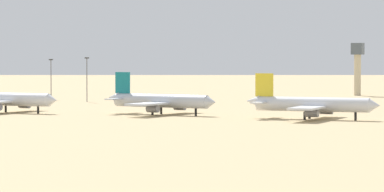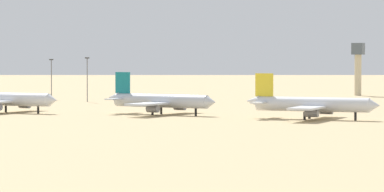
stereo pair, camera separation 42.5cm
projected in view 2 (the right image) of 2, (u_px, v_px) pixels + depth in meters
ground at (137, 118)px, 305.56m from camera, size 4000.00×4000.00×0.00m
ridge_far_west at (211, 23)px, 1555.80m from camera, size 328.09×268.07×139.42m
parked_jet_yellow_3 at (4, 99)px, 331.80m from camera, size 40.49×33.89×13.41m
parked_jet_teal_4 at (160, 101)px, 320.29m from camera, size 40.28×34.11×13.30m
parked_jet_yellow_5 at (311, 104)px, 296.30m from camera, size 40.34×33.84×13.34m
control_tower at (358, 64)px, 476.47m from camera, size 5.20×5.20×24.60m
light_pole_west at (51, 76)px, 433.38m from camera, size 1.80×0.50×17.22m
light_pole_mid at (87, 77)px, 410.01m from camera, size 1.80×0.50×17.96m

